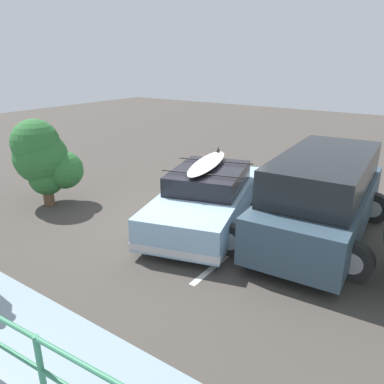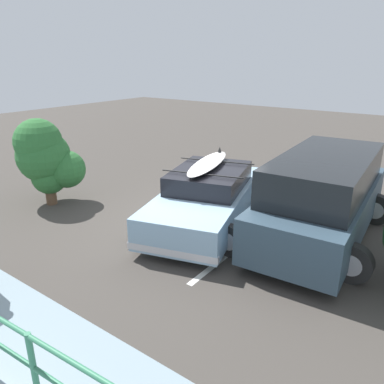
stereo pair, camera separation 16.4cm
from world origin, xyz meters
name	(u,v)px [view 2 (the right image)]	position (x,y,z in m)	size (l,w,h in m)	color
ground_plane	(196,222)	(0.00, 0.00, -0.01)	(44.00, 44.00, 0.02)	#423D38
parking_stripe	(252,235)	(-1.45, -0.11, 0.00)	(4.76, 0.12, 0.00)	silver
sedan_car	(207,197)	(-0.22, -0.15, 0.63)	(3.16, 4.73, 1.58)	#8CADC6
suv_car	(323,196)	(-2.67, -0.90, 0.95)	(2.74, 5.10, 1.86)	#334756
bush_near_left	(46,157)	(3.99, 1.22, 1.27)	(1.65, 1.54, 2.29)	brown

